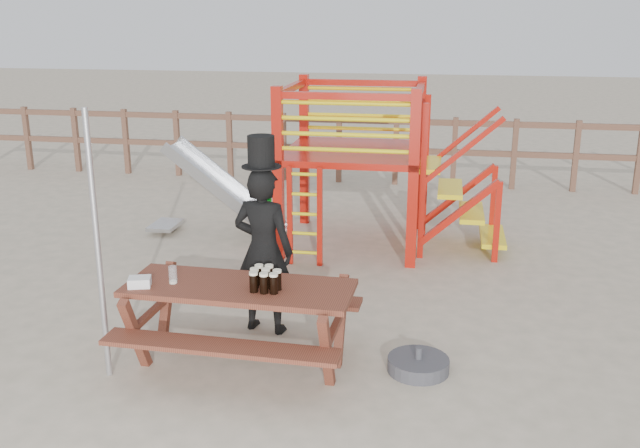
{
  "coord_description": "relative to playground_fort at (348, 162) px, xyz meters",
  "views": [
    {
      "loc": [
        1.34,
        -5.27,
        2.93
      ],
      "look_at": [
        0.26,
        0.8,
        1.08
      ],
      "focal_mm": 40.0,
      "sensor_mm": 36.0,
      "label": 1
    }
  ],
  "objects": [
    {
      "name": "metal_pole",
      "position": [
        -1.46,
        -3.88,
        0.04
      ],
      "size": [
        0.05,
        0.05,
        2.23
      ],
      "primitive_type": "cylinder",
      "color": "#B2B2B7",
      "rests_on": "ground"
    },
    {
      "name": "empty_glasses",
      "position": [
        -0.97,
        -3.57,
        -0.27
      ],
      "size": [
        0.07,
        0.07,
        0.15
      ],
      "color": "silver",
      "rests_on": "picnic_table"
    },
    {
      "name": "picnic_table",
      "position": [
        -0.42,
        -3.53,
        -0.61
      ],
      "size": [
        1.94,
        1.37,
        0.74
      ],
      "rotation": [
        0.0,
        0.0,
        -0.03
      ],
      "color": "brown",
      "rests_on": "ground"
    },
    {
      "name": "ground",
      "position": [
        -0.12,
        -3.58,
        -1.07
      ],
      "size": [
        60.0,
        60.0,
        0.0
      ],
      "primitive_type": "plane",
      "color": "#C3B097",
      "rests_on": "ground"
    },
    {
      "name": "parasol_base",
      "position": [
        1.09,
        -3.37,
        -1.01
      ],
      "size": [
        0.52,
        0.52,
        0.22
      ],
      "color": "#3C3C41",
      "rests_on": "ground"
    },
    {
      "name": "playground_fort",
      "position": [
        0.0,
        0.0,
        0.0
      ],
      "size": [
        4.71,
        1.84,
        2.1
      ],
      "color": "#B4170C",
      "rests_on": "ground"
    },
    {
      "name": "paper_bag",
      "position": [
        -1.22,
        -3.69,
        -0.3
      ],
      "size": [
        0.21,
        0.19,
        0.08
      ],
      "primitive_type": "cube",
      "rotation": [
        0.0,
        0.0,
        0.29
      ],
      "color": "white",
      "rests_on": "picnic_table"
    },
    {
      "name": "man_with_hat",
      "position": [
        -0.4,
        -2.78,
        -0.23
      ],
      "size": [
        0.63,
        0.47,
        1.87
      ],
      "rotation": [
        0.0,
        0.0,
        2.97
      ],
      "color": "black",
      "rests_on": "ground"
    },
    {
      "name": "back_fence",
      "position": [
        -0.12,
        3.42,
        -0.34
      ],
      "size": [
        15.09,
        0.09,
        1.2
      ],
      "color": "brown",
      "rests_on": "ground"
    },
    {
      "name": "stout_pints",
      "position": [
        -0.18,
        -3.57,
        -0.25
      ],
      "size": [
        0.26,
        0.27,
        0.17
      ],
      "color": "black",
      "rests_on": "picnic_table"
    }
  ]
}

